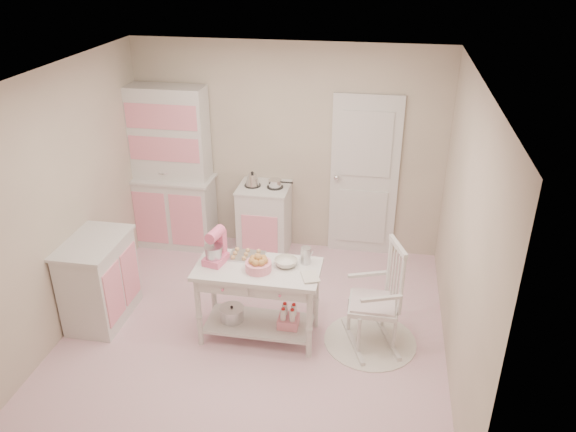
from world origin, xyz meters
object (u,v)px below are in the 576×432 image
Objects in this scene: hutch at (171,169)px; bread_basket at (258,266)px; stove at (264,220)px; base_cabinet at (99,280)px; work_table at (259,302)px; rocking_chair at (374,296)px; stand_mixer at (215,247)px.

hutch reaches higher than bread_basket.
base_cabinet is (-1.38, -1.65, 0.00)m from stove.
work_table is (0.30, -1.66, -0.06)m from stove.
base_cabinet is 2.80m from rocking_chair.
base_cabinet is at bearing 178.15° from bread_basket.
hutch is at bearing 128.00° from rocking_chair.
hutch is 2.26× the size of base_cabinet.
bread_basket is (0.44, -0.07, -0.12)m from stand_mixer.
work_table is 0.71m from stand_mixer.
hutch is 1.89× the size of rocking_chair.
stove is 2.71× the size of stand_mixer.
rocking_chair is at bearing 4.55° from work_table.
stove is 1.72m from stand_mixer.
stove is at bearing 100.29° from work_table.
work_table is 4.80× the size of bread_basket.
stove is 2.12m from rocking_chair.
rocking_chair is 4.40× the size of bread_basket.
base_cabinet is (-0.18, -1.70, -0.58)m from hutch.
stove is 1.00× the size of base_cabinet.
stand_mixer is (-1.53, -0.07, 0.42)m from rocking_chair.
stand_mixer is at bearing -57.39° from hutch.
base_cabinet is 1.36m from stand_mixer.
base_cabinet is at bearing 161.51° from rocking_chair.
rocking_chair reaches higher than base_cabinet.
rocking_chair reaches higher than work_table.
work_table is (-1.11, -0.09, -0.15)m from rocking_chair.
base_cabinet is 0.77× the size of work_table.
stove is at bearing 98.22° from stand_mixer.
rocking_chair is 1.13m from work_table.
stand_mixer reaches higher than bread_basket.
rocking_chair reaches higher than stove.
stove is 2.16m from base_cabinet.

